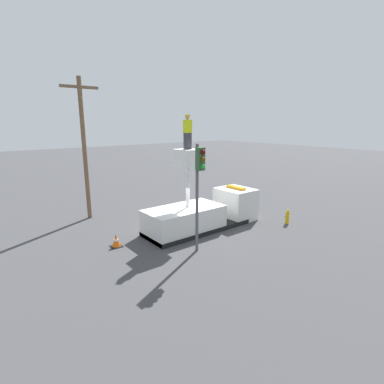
# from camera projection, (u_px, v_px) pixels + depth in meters

# --- Properties ---
(ground_plane) EXTENTS (120.00, 120.00, 0.00)m
(ground_plane) POSITION_uv_depth(u_px,v_px,m) (197.00, 229.00, 17.01)
(ground_plane) COLOR #424244
(bucket_truck) EXTENTS (7.10, 2.27, 4.56)m
(bucket_truck) POSITION_uv_depth(u_px,v_px,m) (203.00, 213.00, 17.07)
(bucket_truck) COLOR black
(bucket_truck) RESTS_ON ground
(worker) EXTENTS (0.40, 0.26, 1.75)m
(worker) POSITION_uv_depth(u_px,v_px,m) (188.00, 132.00, 15.36)
(worker) COLOR #38383D
(worker) RESTS_ON bucket_truck
(traffic_light_pole) EXTENTS (0.34, 0.57, 5.02)m
(traffic_light_pole) POSITION_uv_depth(u_px,v_px,m) (199.00, 177.00, 13.25)
(traffic_light_pole) COLOR #515156
(traffic_light_pole) RESTS_ON ground
(fire_hydrant) EXTENTS (0.46, 0.22, 0.87)m
(fire_hydrant) POSITION_uv_depth(u_px,v_px,m) (287.00, 217.00, 17.85)
(fire_hydrant) COLOR gold
(fire_hydrant) RESTS_ON ground
(traffic_cone_rear) EXTENTS (0.52, 0.52, 0.65)m
(traffic_cone_rear) POSITION_uv_depth(u_px,v_px,m) (116.00, 241.00, 14.56)
(traffic_cone_rear) COLOR black
(traffic_cone_rear) RESTS_ON ground
(utility_pole) EXTENTS (2.20, 0.26, 8.51)m
(utility_pole) POSITION_uv_depth(u_px,v_px,m) (84.00, 145.00, 18.01)
(utility_pole) COLOR brown
(utility_pole) RESTS_ON ground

